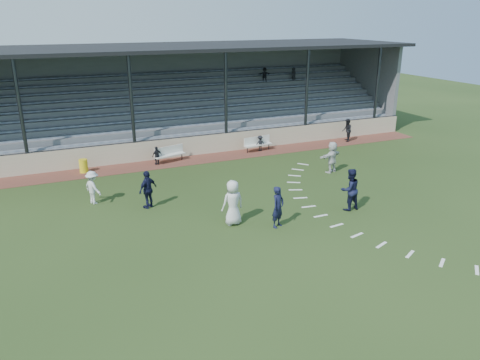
# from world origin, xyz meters

# --- Properties ---
(ground) EXTENTS (90.00, 90.00, 0.00)m
(ground) POSITION_xyz_m (0.00, 0.00, 0.00)
(ground) COLOR #273C18
(ground) RESTS_ON ground
(cinder_track) EXTENTS (34.00, 2.00, 0.02)m
(cinder_track) POSITION_xyz_m (0.00, 10.50, 0.01)
(cinder_track) COLOR brown
(cinder_track) RESTS_ON ground
(retaining_wall) EXTENTS (34.00, 0.18, 1.20)m
(retaining_wall) POSITION_xyz_m (0.00, 11.55, 0.60)
(retaining_wall) COLOR #C6B598
(retaining_wall) RESTS_ON ground
(bench_left) EXTENTS (2.03, 1.01, 0.95)m
(bench_left) POSITION_xyz_m (-1.12, 10.71, 0.58)
(bench_left) COLOR silver
(bench_left) RESTS_ON cinder_track
(bench_right) EXTENTS (2.04, 0.74, 0.95)m
(bench_right) POSITION_xyz_m (4.86, 10.77, 0.58)
(bench_right) COLOR silver
(bench_right) RESTS_ON cinder_track
(trash_bin) EXTENTS (0.47, 0.47, 0.76)m
(trash_bin) POSITION_xyz_m (-6.17, 10.64, 0.40)
(trash_bin) COLOR yellow
(trash_bin) RESTS_ON cinder_track
(football) EXTENTS (0.23, 0.23, 0.23)m
(football) POSITION_xyz_m (-1.08, 1.22, 0.11)
(football) COLOR #C6580B
(football) RESTS_ON ground
(player_white_lead) EXTENTS (1.00, 0.69, 1.96)m
(player_white_lead) POSITION_xyz_m (-1.07, 0.80, 0.98)
(player_white_lead) COLOR silver
(player_white_lead) RESTS_ON ground
(player_navy_lead) EXTENTS (0.78, 0.70, 1.79)m
(player_navy_lead) POSITION_xyz_m (0.56, -0.21, 0.90)
(player_navy_lead) COLOR #131634
(player_navy_lead) RESTS_ON ground
(player_navy_mid) EXTENTS (0.99, 0.79, 1.96)m
(player_navy_mid) POSITION_xyz_m (4.43, 0.13, 0.98)
(player_navy_mid) COLOR #131634
(player_navy_mid) RESTS_ON ground
(player_white_wing) EXTENTS (1.00, 1.20, 1.61)m
(player_white_wing) POSITION_xyz_m (-6.23, 5.59, 0.80)
(player_white_wing) COLOR silver
(player_white_wing) RESTS_ON ground
(player_navy_wing) EXTENTS (1.12, 0.94, 1.80)m
(player_navy_wing) POSITION_xyz_m (-3.96, 4.05, 0.90)
(player_navy_wing) COLOR #131634
(player_navy_wing) RESTS_ON ground
(player_white_back) EXTENTS (1.75, 1.04, 1.79)m
(player_white_back) POSITION_xyz_m (6.82, 5.09, 0.90)
(player_white_back) COLOR silver
(player_white_back) RESTS_ON ground
(official) EXTENTS (0.91, 0.98, 1.61)m
(official) POSITION_xyz_m (11.72, 10.46, 0.82)
(official) COLOR black
(official) RESTS_ON cinder_track
(sub_left_near) EXTENTS (0.44, 0.38, 1.03)m
(sub_left_near) POSITION_xyz_m (-1.93, 10.74, 0.53)
(sub_left_near) COLOR black
(sub_left_near) RESTS_ON cinder_track
(sub_left_far) EXTENTS (0.70, 0.44, 1.10)m
(sub_left_far) POSITION_xyz_m (-1.96, 10.43, 0.57)
(sub_left_far) COLOR black
(sub_left_far) RESTS_ON cinder_track
(sub_right) EXTENTS (0.68, 0.40, 1.04)m
(sub_right) POSITION_xyz_m (4.99, 10.65, 0.54)
(sub_right) COLOR black
(sub_right) RESTS_ON cinder_track
(grandstand) EXTENTS (34.60, 9.00, 6.61)m
(grandstand) POSITION_xyz_m (0.01, 16.26, 2.20)
(grandstand) COLOR slate
(grandstand) RESTS_ON ground
(penalty_arc) EXTENTS (3.89, 14.63, 0.01)m
(penalty_arc) POSITION_xyz_m (4.12, 0.00, 0.01)
(penalty_arc) COLOR white
(penalty_arc) RESTS_ON ground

